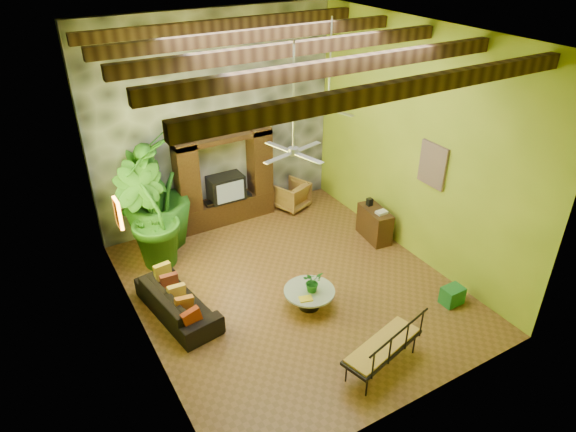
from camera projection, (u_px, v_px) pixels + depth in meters
ground at (291, 286)px, 10.63m from camera, size 7.00×7.00×0.00m
ceiling at (292, 35)px, 8.12m from camera, size 6.00×7.00×0.02m
back_wall at (215, 121)px, 11.99m from camera, size 6.00×0.02×5.00m
left_wall at (127, 219)px, 8.06m from camera, size 0.02×7.00×5.00m
right_wall at (415, 146)px, 10.69m from camera, size 0.02×7.00×5.00m
stone_accent_wall at (216, 122)px, 11.94m from camera, size 5.98×0.10×4.98m
ceiling_beams at (292, 49)px, 8.23m from camera, size 5.95×5.36×0.22m
entertainment_center at (226, 186)px, 12.49m from camera, size 2.40×0.55×2.30m
ceiling_fan_front at (293, 140)px, 8.54m from camera, size 1.28×1.28×1.86m
ceiling_fan_back at (329, 98)px, 10.52m from camera, size 1.28×1.28×1.86m
wall_art_mask at (118, 213)px, 9.03m from camera, size 0.06×0.32×0.55m
wall_art_painting at (433, 165)px, 10.32m from camera, size 0.06×0.70×0.90m
sofa at (178, 301)px, 9.73m from camera, size 1.11×2.17×0.60m
wicker_armchair at (291, 195)px, 13.37m from camera, size 0.99×1.00×0.71m
tall_plant_a at (147, 202)px, 11.38m from camera, size 1.47×1.34×2.31m
tall_plant_b at (149, 217)px, 10.78m from camera, size 1.65×1.61×2.34m
tall_plant_c at (155, 191)px, 11.37m from camera, size 2.05×2.05×2.73m
coffee_table at (309, 296)px, 9.94m from camera, size 0.99×0.99×0.40m
centerpiece_plant at (312, 282)px, 9.76m from camera, size 0.44×0.40×0.41m
yellow_tray at (306, 299)px, 9.62m from camera, size 0.29×0.24×0.03m
iron_bench at (386, 346)px, 8.39m from camera, size 1.65×0.94×0.57m
side_console at (375, 224)px, 12.05m from camera, size 0.55×1.00×0.76m
green_bin at (452, 295)px, 10.07m from camera, size 0.42×0.31×0.36m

